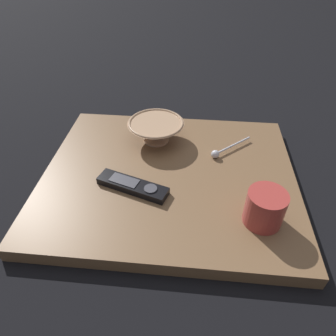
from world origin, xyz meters
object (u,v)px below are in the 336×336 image
Objects in this scene: cereal_bowl at (156,130)px; tv_remote_near at (133,186)px; teaspoon at (220,152)px; coffee_mug at (265,208)px.

cereal_bowl is 0.88× the size of tv_remote_near.
teaspoon reaches higher than tv_remote_near.
coffee_mug reaches higher than teaspoon.
coffee_mug is 0.25m from teaspoon.
teaspoon is (-0.09, 0.24, -0.03)m from coffee_mug.
cereal_bowl is 0.41m from coffee_mug.
coffee_mug is at bearing -13.52° from tv_remote_near.
tv_remote_near is at bearing -144.19° from teaspoon.
teaspoon is at bearing 35.81° from tv_remote_near.
tv_remote_near is (-0.03, -0.22, -0.03)m from cereal_bowl.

